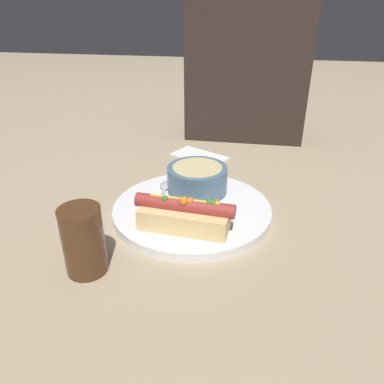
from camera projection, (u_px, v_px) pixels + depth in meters
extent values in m
plane|color=tan|center=(192.00, 214.00, 0.71)|extent=(4.00, 4.00, 0.00)
cylinder|color=white|center=(192.00, 210.00, 0.71)|extent=(0.30, 0.30, 0.02)
cube|color=#E5C17F|center=(186.00, 218.00, 0.63)|extent=(0.16, 0.08, 0.04)
cylinder|color=#9E332D|center=(186.00, 206.00, 0.62)|extent=(0.17, 0.04, 0.02)
sphere|color=orange|center=(186.00, 201.00, 0.61)|extent=(0.02, 0.02, 0.02)
sphere|color=#387A28|center=(213.00, 203.00, 0.61)|extent=(0.01, 0.01, 0.01)
sphere|color=orange|center=(190.00, 201.00, 0.61)|extent=(0.01, 0.01, 0.01)
sphere|color=#387A28|center=(209.00, 202.00, 0.61)|extent=(0.01, 0.01, 0.01)
sphere|color=#387A28|center=(165.00, 199.00, 0.62)|extent=(0.01, 0.01, 0.01)
sphere|color=orange|center=(216.00, 202.00, 0.61)|extent=(0.01, 0.01, 0.01)
cylinder|color=gold|center=(186.00, 199.00, 0.62)|extent=(0.12, 0.02, 0.01)
cylinder|color=slate|center=(198.00, 180.00, 0.75)|extent=(0.12, 0.12, 0.05)
cylinder|color=#D1C184|center=(198.00, 170.00, 0.74)|extent=(0.10, 0.10, 0.01)
cube|color=#B7B7BC|center=(157.00, 205.00, 0.71)|extent=(0.01, 0.12, 0.00)
ellipsoid|color=#B7B7BC|center=(167.00, 185.00, 0.77)|extent=(0.03, 0.04, 0.01)
cylinder|color=#4C2D19|center=(83.00, 241.00, 0.54)|extent=(0.06, 0.06, 0.11)
cube|color=white|center=(200.00, 156.00, 0.96)|extent=(0.16, 0.13, 0.01)
cube|color=#2D231E|center=(247.00, 66.00, 1.02)|extent=(0.33, 0.15, 0.39)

